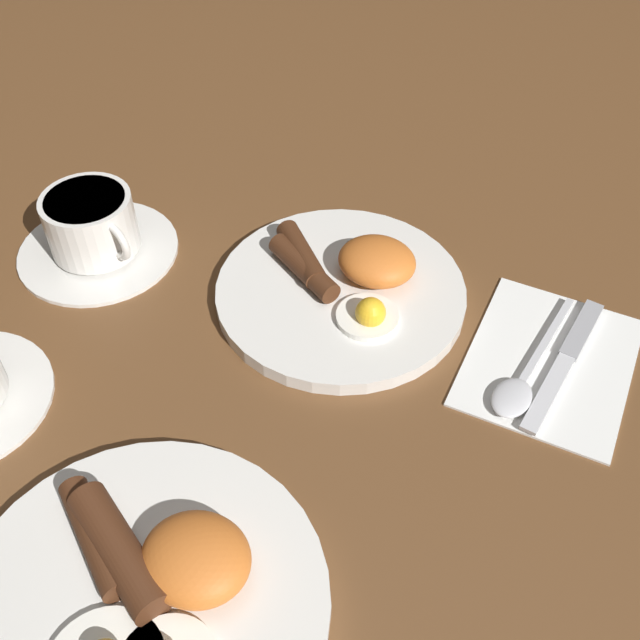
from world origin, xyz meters
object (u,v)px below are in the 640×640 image
teacup_near (93,231)px  spoon (520,385)px  breakfast_plate_near (344,286)px  knife (568,356)px  breakfast_plate_far (145,597)px

teacup_near → spoon: teacup_near is taller
breakfast_plate_near → teacup_near: (0.27, 0.05, 0.02)m
knife → spoon: size_ratio=1.05×
breakfast_plate_far → knife: bearing=-122.8°
teacup_near → knife: size_ratio=0.94×
breakfast_plate_near → breakfast_plate_far: 0.35m
breakfast_plate_far → knife: breakfast_plate_far is taller
knife → spoon: (0.03, 0.05, 0.00)m
teacup_near → knife: bearing=-174.1°
breakfast_plate_far → knife: size_ratio=1.50×
breakfast_plate_near → breakfast_plate_far: same height
breakfast_plate_far → teacup_near: bearing=-49.6°
breakfast_plate_far → spoon: 0.36m
breakfast_plate_far → teacup_near: teacup_near is taller
breakfast_plate_near → knife: size_ratio=1.39×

